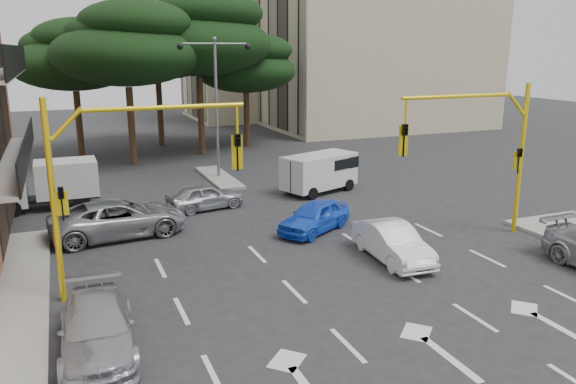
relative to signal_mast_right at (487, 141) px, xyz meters
name	(u,v)px	position (x,y,z in m)	size (l,w,h in m)	color
ground	(351,282)	(-6.80, -1.99, -3.88)	(120.00, 120.00, 0.00)	#28282B
median_strip	(219,177)	(-6.80, 14.01, -3.81)	(1.40, 6.00, 0.15)	gray
apartment_beige_near	(379,26)	(13.15, 30.01, 5.47)	(20.20, 12.15, 18.70)	tan
apartment_beige_far	(264,38)	(6.15, 42.01, 4.47)	(16.20, 12.15, 16.70)	tan
pine_left_near	(127,43)	(-10.75, 19.96, 3.72)	(9.15, 9.15, 10.23)	#382616
pine_center	(199,33)	(-5.75, 21.96, 4.41)	(9.98, 9.98, 11.16)	#382616
pine_left_far	(74,54)	(-13.75, 23.96, 3.03)	(8.32, 8.32, 9.30)	#382616
pine_right	(247,63)	(-1.75, 23.96, 2.33)	(7.49, 7.49, 8.37)	#382616
pine_back	(157,44)	(-7.75, 26.96, 3.72)	(9.15, 9.15, 10.23)	#382616
signal_mast_right	(487,141)	(0.00, 0.00, 0.00)	(5.79, 0.37, 6.00)	yellow
signal_mast_left	(117,168)	(-13.61, 0.00, 0.00)	(5.79, 0.37, 6.00)	yellow
street_lamp_center	(216,83)	(-6.80, 14.01, 1.54)	(4.16, 0.36, 7.77)	slate
car_white_hatch	(392,242)	(-4.54, -0.80, -3.23)	(1.38, 3.94, 1.30)	white
car_blue_compact	(315,216)	(-5.73, 3.16, -3.26)	(1.49, 3.69, 1.26)	blue
car_silver_wagon	(97,328)	(-14.65, -3.41, -3.25)	(1.76, 4.34, 1.26)	#A0A2A8
car_silver_cross_a	(119,218)	(-13.19, 5.55, -3.14)	(2.45, 5.32, 1.48)	#94969B
car_silver_cross_b	(205,196)	(-9.10, 8.05, -3.27)	(1.46, 3.63, 1.24)	#A7AAAF
van_white	(319,173)	(-2.76, 9.01, -2.87)	(1.83, 4.05, 2.03)	silver
box_truck_a	(48,185)	(-15.79, 10.90, -2.77)	(1.91, 4.54, 2.23)	silver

